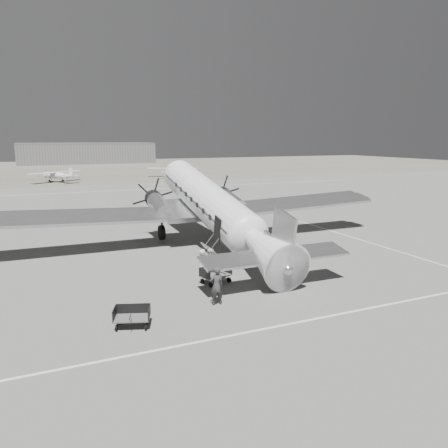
{
  "coord_description": "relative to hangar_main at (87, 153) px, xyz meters",
  "views": [
    {
      "loc": [
        -12.1,
        -29.46,
        8.14
      ],
      "look_at": [
        0.03,
        -1.96,
        2.2
      ],
      "focal_mm": 35.0,
      "sensor_mm": 36.0,
      "label": 1
    }
  ],
  "objects": [
    {
      "name": "grass_infield",
      "position": [
        -5.0,
        -25.0,
        -3.3
      ],
      "size": [
        260.0,
        90.0,
        0.01
      ],
      "primitive_type": "cube",
      "color": "#6A6659",
      "rests_on": "ground"
    },
    {
      "name": "taxi_line_near",
      "position": [
        -5.0,
        -134.0,
        -3.29
      ],
      "size": [
        60.0,
        0.15,
        0.01
      ],
      "primitive_type": "cube",
      "color": "silver",
      "rests_on": "ground"
    },
    {
      "name": "taxi_line_horizon",
      "position": [
        -5.0,
        -80.0,
        -3.29
      ],
      "size": [
        90.0,
        0.15,
        0.01
      ],
      "primitive_type": "cube",
      "color": "silver",
      "rests_on": "ground"
    },
    {
      "name": "ramp_agent",
      "position": [
        -7.93,
        -126.75,
        -2.37
      ],
      "size": [
        0.72,
        0.92,
        1.87
      ],
      "primitive_type": "imported",
      "rotation": [
        0.0,
        0.0,
        1.55
      ],
      "color": "silver",
      "rests_on": "ground"
    },
    {
      "name": "baggage_cart_far",
      "position": [
        -13.56,
        -131.5,
        -2.84
      ],
      "size": [
        1.92,
        1.63,
        0.92
      ],
      "primitive_type": null,
      "rotation": [
        0.0,
        0.0,
        -0.34
      ],
      "color": "#515151",
      "rests_on": "ground"
    },
    {
      "name": "hangar_main",
      "position": [
        0.0,
        0.0,
        0.0
      ],
      "size": [
        42.0,
        14.0,
        6.6
      ],
      "color": "slate",
      "rests_on": "ground"
    },
    {
      "name": "baggage_cart_near",
      "position": [
        -7.94,
        -127.53,
        -2.81
      ],
      "size": [
        2.0,
        1.66,
        0.98
      ],
      "primitive_type": null,
      "rotation": [
        0.0,
        0.0,
        0.29
      ],
      "color": "#515151",
      "rests_on": "ground"
    },
    {
      "name": "light_plane_right",
      "position": [
        10.25,
        -60.27,
        -2.19
      ],
      "size": [
        13.44,
        12.49,
        2.23
      ],
      "primitive_type": null,
      "rotation": [
        0.0,
        0.0,
        -0.44
      ],
      "color": "silver",
      "rests_on": "ground"
    },
    {
      "name": "passenger",
      "position": [
        -7.91,
        -125.31,
        -2.57
      ],
      "size": [
        0.55,
        0.77,
        1.47
      ],
      "primitive_type": "imported",
      "rotation": [
        0.0,
        0.0,
        1.45
      ],
      "color": "beige",
      "rests_on": "ground"
    },
    {
      "name": "taxi_line_right",
      "position": [
        7.0,
        -120.0,
        -3.29
      ],
      "size": [
        0.15,
        80.0,
        0.01
      ],
      "primitive_type": "cube",
      "color": "silver",
      "rests_on": "ground"
    },
    {
      "name": "ground",
      "position": [
        -5.0,
        -120.0,
        -3.3
      ],
      "size": [
        260.0,
        260.0,
        0.0
      ],
      "primitive_type": "plane",
      "color": "slate",
      "rests_on": "ground"
    },
    {
      "name": "light_plane_left",
      "position": [
        -12.71,
        -62.52,
        -2.19
      ],
      "size": [
        13.72,
        13.1,
        2.23
      ],
      "primitive_type": null,
      "rotation": [
        0.0,
        0.0,
        0.57
      ],
      "color": "silver",
      "rests_on": "ground"
    },
    {
      "name": "ground_crew",
      "position": [
        -9.15,
        -130.53,
        -2.33
      ],
      "size": [
        0.71,
        0.47,
        1.94
      ],
      "primitive_type": "imported",
      "rotation": [
        0.0,
        0.0,
        3.13
      ],
      "color": "#333333",
      "rests_on": "ground"
    },
    {
      "name": "dc3_airliner",
      "position": [
        -4.97,
        -119.96,
        -0.26
      ],
      "size": [
        32.26,
        22.64,
        6.08
      ],
      "primitive_type": null,
      "rotation": [
        0.0,
        0.0,
        -0.02
      ],
      "color": "silver",
      "rests_on": "ground"
    }
  ]
}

